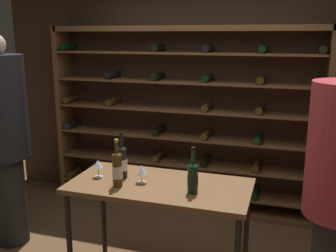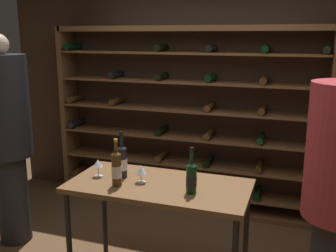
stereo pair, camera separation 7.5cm
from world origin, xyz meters
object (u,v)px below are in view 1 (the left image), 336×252
(tasting_table, at_px, (160,194))
(wine_bottle_red_label, at_px, (193,177))
(wine_rack, at_px, (184,121))
(wine_bottle_amber_reserve, at_px, (117,169))
(person_guest_khaki, at_px, (3,132))
(wine_bottle_green_slim, at_px, (122,161))
(wine_glass_stemmed_left, at_px, (98,165))
(wine_glass_stemmed_center, at_px, (142,170))

(tasting_table, height_order, wine_bottle_red_label, wine_bottle_red_label)
(wine_rack, distance_m, wine_bottle_amber_reserve, 1.67)
(person_guest_khaki, xyz_separation_m, wine_bottle_green_slim, (1.29, -0.19, -0.09))
(tasting_table, xyz_separation_m, wine_glass_stemmed_left, (-0.52, -0.01, 0.19))
(wine_glass_stemmed_center, bearing_deg, wine_rack, 93.01)
(tasting_table, distance_m, person_guest_khaki, 1.66)
(wine_rack, relative_size, wine_glass_stemmed_center, 21.73)
(wine_bottle_red_label, bearing_deg, wine_bottle_amber_reserve, -175.23)
(tasting_table, bearing_deg, wine_glass_stemmed_center, -171.13)
(person_guest_khaki, relative_size, wine_bottle_green_slim, 5.34)
(wine_bottle_green_slim, bearing_deg, wine_bottle_red_label, -11.97)
(wine_bottle_amber_reserve, relative_size, wine_glass_stemmed_left, 2.56)
(wine_bottle_red_label, bearing_deg, wine_bottle_green_slim, 168.03)
(person_guest_khaki, height_order, wine_glass_stemmed_left, person_guest_khaki)
(wine_bottle_amber_reserve, distance_m, wine_glass_stemmed_center, 0.19)
(wine_rack, distance_m, wine_bottle_green_slim, 1.50)
(wine_bottle_red_label, xyz_separation_m, wine_bottle_green_slim, (-0.61, 0.13, 0.02))
(tasting_table, bearing_deg, wine_bottle_green_slim, 173.44)
(wine_bottle_green_slim, distance_m, wine_glass_stemmed_center, 0.20)
(wine_glass_stemmed_left, bearing_deg, wine_rack, 79.17)
(wine_glass_stemmed_center, bearing_deg, wine_bottle_red_label, -9.42)
(wine_bottle_green_slim, bearing_deg, wine_glass_stemmed_center, -17.51)
(wine_glass_stemmed_center, bearing_deg, wine_bottle_green_slim, 162.49)
(wine_bottle_red_label, distance_m, wine_glass_stemmed_left, 0.80)
(person_guest_khaki, xyz_separation_m, wine_bottle_amber_reserve, (1.33, -0.37, -0.09))
(person_guest_khaki, xyz_separation_m, wine_glass_stemmed_center, (1.48, -0.25, -0.13))
(wine_rack, xyz_separation_m, wine_bottle_red_label, (0.50, -1.62, -0.03))
(wine_rack, xyz_separation_m, wine_bottle_green_slim, (-0.11, -1.49, -0.01))
(wine_glass_stemmed_left, distance_m, wine_glass_stemmed_center, 0.38)
(person_guest_khaki, distance_m, wine_glass_stemmed_center, 1.50)
(wine_rack, bearing_deg, person_guest_khaki, -136.94)
(tasting_table, height_order, wine_bottle_green_slim, wine_bottle_green_slim)
(person_guest_khaki, bearing_deg, wine_rack, -101.64)
(wine_bottle_amber_reserve, distance_m, wine_bottle_red_label, 0.57)
(wine_bottle_amber_reserve, xyz_separation_m, wine_bottle_red_label, (0.57, 0.05, -0.02))
(wine_rack, xyz_separation_m, wine_glass_stemmed_center, (0.08, -1.55, -0.05))
(wine_bottle_red_label, distance_m, wine_bottle_green_slim, 0.62)
(wine_glass_stemmed_left, xyz_separation_m, wine_glass_stemmed_center, (0.38, -0.01, -0.00))
(wine_glass_stemmed_left, bearing_deg, wine_bottle_red_label, -5.68)
(tasting_table, relative_size, person_guest_khaki, 0.69)
(wine_bottle_green_slim, bearing_deg, person_guest_khaki, 171.59)
(wine_glass_stemmed_center, bearing_deg, wine_glass_stemmed_left, 178.56)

